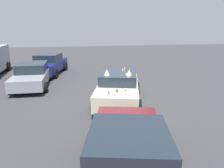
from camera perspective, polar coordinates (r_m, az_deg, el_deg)
ground_plane at (r=10.31m, az=1.64°, el=-4.75°), size 60.00×60.00×0.00m
art_car_decorated at (r=10.13m, az=1.68°, el=-0.91°), size 4.75×2.99×1.65m
parked_sedan_far_right at (r=13.66m, az=-20.42°, el=2.25°), size 4.49×2.10×1.38m
parked_sedan_behind_left at (r=16.86m, az=-16.52°, el=5.08°), size 4.84×2.78×1.50m
parked_sedan_row_back_center at (r=5.04m, az=4.26°, el=-18.24°), size 4.77×2.80×1.47m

